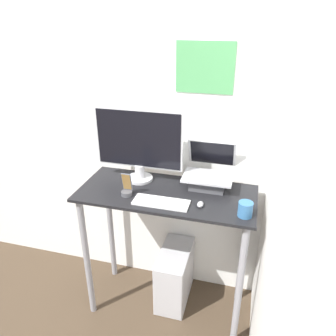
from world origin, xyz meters
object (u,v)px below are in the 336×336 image
monitor (139,146)px  computer_tower (175,275)px  laptop (208,176)px  mouse (200,204)px  keyboard (161,202)px  cell_phone (127,189)px

monitor → computer_tower: monitor is taller
monitor → laptop: bearing=3.4°
laptop → computer_tower: 0.90m
monitor → mouse: bearing=-27.0°
laptop → monitor: monitor is taller
keyboard → computer_tower: (0.04, 0.23, -0.81)m
keyboard → mouse: size_ratio=5.57×
keyboard → mouse: bearing=7.0°
laptop → computer_tower: size_ratio=0.72×
keyboard → computer_tower: 0.84m
cell_phone → laptop: bearing=27.8°
computer_tower → cell_phone: bearing=-146.2°
mouse → cell_phone: cell_phone is taller
monitor → keyboard: bearing=-49.2°
mouse → cell_phone: size_ratio=0.41×
mouse → computer_tower: 0.86m
keyboard → cell_phone: cell_phone is taller
keyboard → cell_phone: bearing=169.8°
mouse → computer_tower: mouse is taller
monitor → mouse: size_ratio=9.71×
computer_tower → keyboard: bearing=-98.8°
laptop → keyboard: 0.40m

